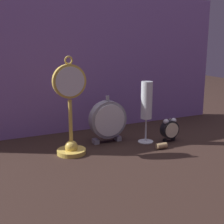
% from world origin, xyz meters
% --- Properties ---
extents(ground_plane, '(4.00, 4.00, 0.00)m').
position_xyz_m(ground_plane, '(0.00, 0.00, 0.00)').
color(ground_plane, black).
extents(fabric_backdrop_drape, '(1.33, 0.01, 0.59)m').
position_xyz_m(fabric_backdrop_drape, '(0.00, 0.33, 0.30)').
color(fabric_backdrop_drape, '#8460A8').
rests_on(fabric_backdrop_drape, ground_plane).
extents(pocket_watch_on_stand, '(0.12, 0.10, 0.35)m').
position_xyz_m(pocket_watch_on_stand, '(-0.17, 0.05, 0.14)').
color(pocket_watch_on_stand, gold).
rests_on(pocket_watch_on_stand, ground_plane).
extents(alarm_clock_twin_bell, '(0.07, 0.03, 0.09)m').
position_xyz_m(alarm_clock_twin_bell, '(0.23, 0.02, 0.05)').
color(alarm_clock_twin_bell, black).
rests_on(alarm_clock_twin_bell, ground_plane).
extents(mantel_clock_silver, '(0.15, 0.04, 0.19)m').
position_xyz_m(mantel_clock_silver, '(-0.00, 0.12, 0.09)').
color(mantel_clock_silver, gray).
rests_on(mantel_clock_silver, ground_plane).
extents(champagne_flute, '(0.06, 0.06, 0.24)m').
position_xyz_m(champagne_flute, '(0.14, 0.05, 0.15)').
color(champagne_flute, silver).
rests_on(champagne_flute, ground_plane).
extents(wine_cork, '(0.04, 0.02, 0.02)m').
position_xyz_m(wine_cork, '(0.15, -0.04, 0.01)').
color(wine_cork, tan).
rests_on(wine_cork, ground_plane).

